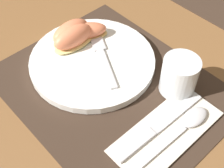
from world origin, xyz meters
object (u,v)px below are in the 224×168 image
object	(u,v)px
juice_glass	(179,77)
knife	(159,127)
spoon	(186,124)
fork	(101,53)
citrus_wedge_0	(85,32)
citrus_wedge_1	(71,33)
plate	(92,61)
citrus_wedge_2	(73,38)

from	to	relation	value
juice_glass	knife	size ratio (longest dim) A/B	0.36
spoon	fork	world-z (taller)	fork
citrus_wedge_0	fork	bearing A→B (deg)	-8.17
citrus_wedge_1	plate	bearing A→B (deg)	-4.02
juice_glass	fork	world-z (taller)	juice_glass
knife	citrus_wedge_0	bearing A→B (deg)	169.18
juice_glass	knife	distance (m)	0.11
knife	fork	xyz separation A→B (m)	(-0.20, 0.04, 0.01)
juice_glass	fork	bearing A→B (deg)	-161.59
fork	knife	bearing A→B (deg)	-11.67
juice_glass	citrus_wedge_1	xyz separation A→B (m)	(-0.24, -0.07, 0.00)
plate	citrus_wedge_2	size ratio (longest dim) A/B	2.66
citrus_wedge_2	citrus_wedge_1	bearing A→B (deg)	157.63
juice_glass	citrus_wedge_2	bearing A→B (deg)	-160.33
citrus_wedge_1	citrus_wedge_2	bearing A→B (deg)	-22.37
plate	citrus_wedge_1	world-z (taller)	citrus_wedge_1
spoon	citrus_wedge_1	world-z (taller)	citrus_wedge_1
juice_glass	citrus_wedge_0	bearing A→B (deg)	-168.84
spoon	citrus_wedge_2	xyz separation A→B (m)	(-0.29, -0.02, 0.03)
spoon	juice_glass	bearing A→B (deg)	140.12
knife	citrus_wedge_1	world-z (taller)	citrus_wedge_1
plate	spoon	xyz separation A→B (m)	(0.24, 0.02, -0.00)
citrus_wedge_0	citrus_wedge_1	size ratio (longest dim) A/B	1.15
citrus_wedge_1	citrus_wedge_2	distance (m)	0.02
citrus_wedge_0	citrus_wedge_1	bearing A→B (deg)	-115.31
knife	citrus_wedge_2	size ratio (longest dim) A/B	2.10
juice_glass	plate	bearing A→B (deg)	-154.83
juice_glass	citrus_wedge_0	size ratio (longest dim) A/B	0.69
fork	citrus_wedge_2	size ratio (longest dim) A/B	1.68
juice_glass	spoon	xyz separation A→B (m)	(0.07, -0.06, -0.03)
spoon	fork	distance (m)	0.23
citrus_wedge_2	fork	bearing A→B (deg)	23.01
plate	citrus_wedge_1	xyz separation A→B (m)	(-0.08, 0.01, 0.03)
fork	citrus_wedge_2	distance (m)	0.07
spoon	citrus_wedge_2	world-z (taller)	citrus_wedge_2
knife	spoon	distance (m)	0.05
citrus_wedge_1	knife	bearing A→B (deg)	-4.83
knife	citrus_wedge_0	xyz separation A→B (m)	(-0.27, 0.05, 0.02)
plate	fork	world-z (taller)	fork
knife	spoon	size ratio (longest dim) A/B	1.22
plate	spoon	world-z (taller)	plate
plate	juice_glass	size ratio (longest dim) A/B	3.49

